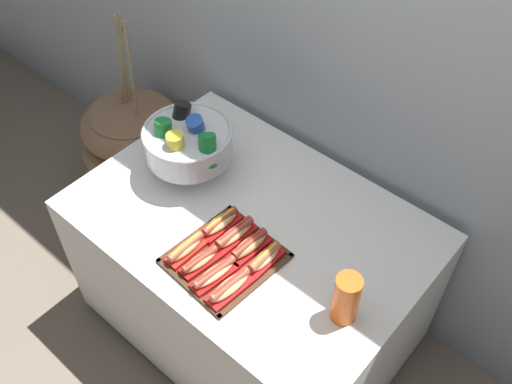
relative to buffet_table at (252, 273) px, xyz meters
name	(u,v)px	position (x,y,z in m)	size (l,w,h in m)	color
ground_plane	(252,322)	(0.00, 0.00, -0.40)	(10.00, 10.00, 0.00)	#7A6B5B
back_wall	(351,31)	(0.00, 0.54, 0.90)	(6.00, 0.10, 2.60)	#9EA8B2
buffet_table	(252,273)	(0.00, 0.00, 0.00)	(1.31, 0.92, 0.76)	white
floor_vase	(138,158)	(-0.99, 0.22, -0.11)	(0.58, 0.58, 1.12)	brown
serving_tray	(225,259)	(0.06, -0.20, 0.36)	(0.35, 0.38, 0.01)	#472B19
hot_dog_0	(186,249)	(-0.06, -0.28, 0.39)	(0.06, 0.16, 0.06)	red
hot_dog_1	(200,261)	(0.01, -0.28, 0.39)	(0.08, 0.16, 0.06)	#B21414
hot_dog_2	(215,274)	(0.09, -0.29, 0.39)	(0.08, 0.19, 0.06)	#B21414
hot_dog_3	(230,287)	(0.16, -0.29, 0.39)	(0.08, 0.18, 0.06)	red
hot_dog_4	(220,223)	(-0.05, -0.11, 0.39)	(0.08, 0.17, 0.06)	#B21414
hot_dog_5	(235,234)	(0.02, -0.12, 0.39)	(0.07, 0.19, 0.06)	#B21414
hot_dog_6	(249,246)	(0.10, -0.12, 0.40)	(0.08, 0.18, 0.06)	#B21414
hot_dog_7	(265,259)	(0.17, -0.13, 0.39)	(0.06, 0.15, 0.06)	red
punch_bowl	(188,142)	(-0.35, 0.03, 0.51)	(0.36, 0.35, 0.27)	silver
cup_stack	(346,299)	(0.50, -0.11, 0.46)	(0.09, 0.09, 0.20)	#EA5B19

